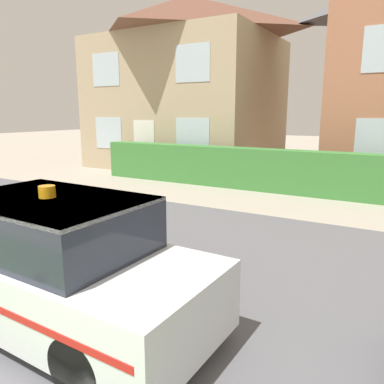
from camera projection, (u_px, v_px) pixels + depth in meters
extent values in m
cube|color=#5B5B60|center=(209.00, 270.00, 5.77)|extent=(28.00, 6.92, 0.01)
cube|color=#3D7F38|center=(276.00, 171.00, 11.46)|extent=(12.81, 0.65, 1.30)
cylinder|color=black|center=(32.00, 255.00, 5.60)|extent=(0.59, 0.21, 0.59)
cylinder|color=black|center=(173.00, 298.00, 4.29)|extent=(0.59, 0.21, 0.59)
cylinder|color=black|center=(80.00, 366.00, 3.14)|extent=(0.59, 0.21, 0.59)
cube|color=silver|center=(48.00, 276.00, 4.32)|extent=(4.16, 1.68, 0.73)
cube|color=#232833|center=(50.00, 223.00, 4.13)|extent=(2.19, 1.48, 0.58)
cube|color=silver|center=(48.00, 199.00, 4.07)|extent=(2.19, 1.48, 0.04)
cube|color=red|center=(98.00, 250.00, 4.97)|extent=(3.91, 0.11, 0.07)
cylinder|color=orange|center=(47.00, 192.00, 4.06)|extent=(0.18, 0.18, 0.13)
cube|color=tan|center=(188.00, 104.00, 17.12)|extent=(7.42, 6.21, 5.56)
pyramid|color=brown|center=(188.00, 18.00, 16.35)|extent=(7.79, 6.52, 1.82)
cube|color=white|center=(144.00, 147.00, 14.93)|extent=(1.00, 0.02, 2.10)
cube|color=silver|center=(109.00, 133.00, 15.74)|extent=(1.40, 0.02, 1.30)
cube|color=silver|center=(192.00, 136.00, 13.73)|extent=(1.40, 0.02, 1.30)
cube|color=silver|center=(106.00, 70.00, 15.21)|extent=(1.40, 0.02, 1.30)
cube|color=silver|center=(192.00, 63.00, 13.20)|extent=(1.40, 0.02, 1.30)
cube|color=silver|center=(380.00, 141.00, 11.07)|extent=(1.40, 0.02, 1.30)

